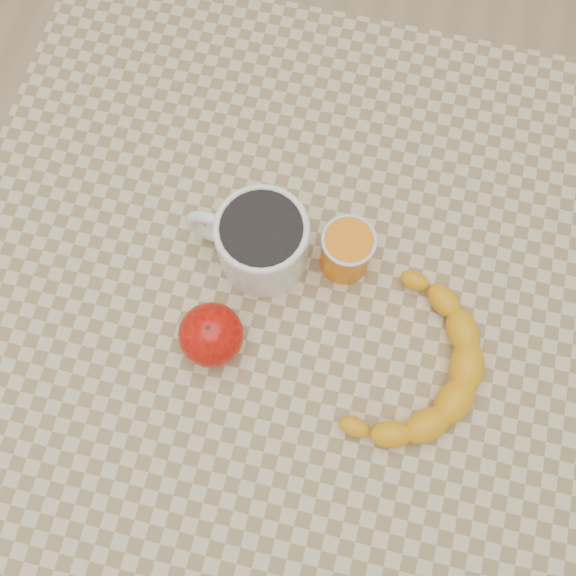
% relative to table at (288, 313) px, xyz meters
% --- Properties ---
extents(ground, '(3.00, 3.00, 0.00)m').
position_rel_table_xyz_m(ground, '(0.00, 0.00, -0.66)').
color(ground, tan).
rests_on(ground, ground).
extents(table, '(0.80, 0.80, 0.75)m').
position_rel_table_xyz_m(table, '(0.00, 0.00, 0.00)').
color(table, '#C4B48B').
rests_on(table, ground).
extents(coffee_mug, '(0.15, 0.11, 0.09)m').
position_rel_table_xyz_m(coffee_mug, '(-0.04, 0.04, 0.13)').
color(coffee_mug, white).
rests_on(coffee_mug, table).
extents(orange_juice_glass, '(0.06, 0.06, 0.07)m').
position_rel_table_xyz_m(orange_juice_glass, '(0.05, 0.05, 0.12)').
color(orange_juice_glass, orange).
rests_on(orange_juice_glass, table).
extents(apple, '(0.09, 0.09, 0.07)m').
position_rel_table_xyz_m(apple, '(-0.07, -0.07, 0.12)').
color(apple, '#870504').
rests_on(apple, table).
extents(banana, '(0.33, 0.35, 0.04)m').
position_rel_table_xyz_m(banana, '(0.16, -0.06, 0.10)').
color(banana, '#EAA514').
rests_on(banana, table).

